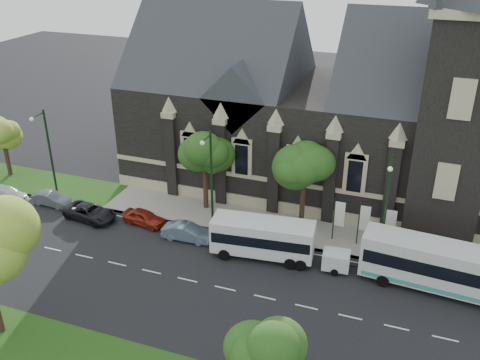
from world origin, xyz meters
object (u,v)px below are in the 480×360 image
at_px(street_lamp_near, 386,205).
at_px(car_far_red, 144,217).
at_px(tree_walk_left, 207,151).
at_px(tree_walk_far, 5,134).
at_px(tree_park_east, 271,350).
at_px(car_far_white, 6,194).
at_px(car_far_black, 90,212).
at_px(street_lamp_mid, 210,177).
at_px(tour_coach, 452,269).
at_px(box_trailer, 336,260).
at_px(sedan, 187,232).
at_px(street_lamp_far, 48,151).
at_px(banner_flag_left, 338,216).
at_px(banner_flag_center, 362,220).
at_px(car_far_grey, 52,199).
at_px(shuttle_bus, 263,237).
at_px(banner_flag_right, 388,225).
at_px(tree_walk_right, 308,164).

height_order(street_lamp_near, car_far_red, street_lamp_near).
relative_size(tree_walk_left, tree_walk_far, 1.22).
bearing_deg(tree_park_east, car_far_white, 154.18).
height_order(street_lamp_near, car_far_black, street_lamp_near).
distance_m(tree_park_east, street_lamp_mid, 19.32).
xyz_separation_m(tour_coach, car_far_white, (-39.56, 0.42, -1.31)).
distance_m(street_lamp_mid, tour_coach, 19.44).
bearing_deg(box_trailer, sedan, 174.38).
bearing_deg(street_lamp_far, banner_flag_left, 4.15).
distance_m(banner_flag_center, tour_coach, 7.85).
height_order(banner_flag_left, car_far_grey, banner_flag_left).
xyz_separation_m(box_trailer, car_far_black, (-21.94, 0.19, -0.20)).
distance_m(tree_park_east, shuttle_bus, 15.34).
relative_size(shuttle_bus, box_trailer, 2.76).
height_order(car_far_black, car_far_grey, car_far_black).
xyz_separation_m(street_lamp_mid, banner_flag_right, (14.29, 1.91, -2.73)).
bearing_deg(sedan, car_far_red, 75.20).
bearing_deg(tree_walk_right, car_far_black, -163.00).
relative_size(street_lamp_near, car_far_black, 1.82).
height_order(car_far_white, car_far_grey, car_far_white).
xyz_separation_m(tree_walk_far, car_far_black, (12.92, -5.00, -3.93)).
distance_m(car_far_white, car_far_grey, 4.75).
relative_size(street_lamp_far, car_far_black, 1.82).
bearing_deg(tour_coach, box_trailer, -174.58).
relative_size(banner_flag_right, car_far_red, 1.01).
distance_m(street_lamp_mid, car_far_red, 7.49).
xyz_separation_m(street_lamp_near, banner_flag_center, (-1.71, 1.91, -2.73)).
bearing_deg(tree_walk_left, banner_flag_right, -6.04).
bearing_deg(banner_flag_center, street_lamp_far, -176.14).
xyz_separation_m(banner_flag_right, shuttle_bus, (-9.03, -4.08, -0.61)).
bearing_deg(sedan, car_far_black, 86.50).
relative_size(street_lamp_near, banner_flag_right, 2.25).
height_order(banner_flag_left, box_trailer, banner_flag_left).
bearing_deg(banner_flag_right, box_trailer, -128.93).
xyz_separation_m(tree_walk_left, street_lamp_near, (15.80, -3.61, -0.62)).
bearing_deg(banner_flag_left, car_far_grey, -173.87).
height_order(car_far_red, car_far_grey, car_far_red).
relative_size(box_trailer, car_far_grey, 0.78).
bearing_deg(shuttle_bus, street_lamp_far, 167.93).
relative_size(street_lamp_mid, tour_coach, 0.71).
bearing_deg(street_lamp_near, banner_flag_center, 131.93).
xyz_separation_m(banner_flag_center, shuttle_bus, (-7.03, -4.08, -0.61)).
bearing_deg(box_trailer, car_far_grey, 172.26).
xyz_separation_m(shuttle_bus, car_far_red, (-11.21, 1.13, -1.10)).
bearing_deg(tree_park_east, tour_coach, 58.29).
distance_m(tree_walk_far, car_far_red, 18.77).
relative_size(car_far_red, car_far_black, 0.80).
xyz_separation_m(tree_park_east, car_far_white, (-30.66, 14.83, -3.96)).
bearing_deg(tree_park_east, tree_walk_left, 120.87).
height_order(tree_park_east, tour_coach, tree_park_east).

